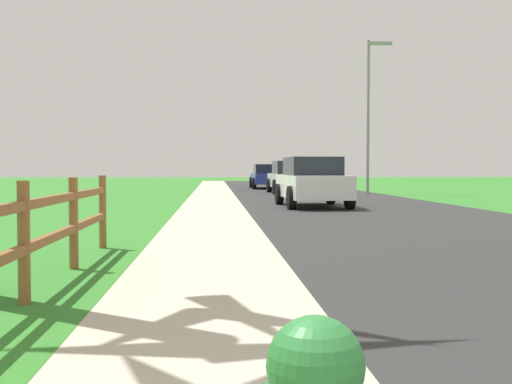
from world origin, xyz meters
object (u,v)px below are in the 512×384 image
at_px(parked_suv_white, 312,182).
at_px(parked_car_silver, 291,177).
at_px(parked_car_blue, 268,176).
at_px(street_lamp, 370,104).

bearing_deg(parked_suv_white, parked_car_silver, 86.69).
bearing_deg(parked_car_blue, parked_car_silver, -86.47).
distance_m(parked_suv_white, parked_car_blue, 18.48).
bearing_deg(parked_car_blue, street_lamp, -65.78).
height_order(parked_car_silver, street_lamp, street_lamp).
relative_size(parked_car_blue, street_lamp, 0.68).
height_order(parked_suv_white, street_lamp, street_lamp).
bearing_deg(parked_car_silver, street_lamp, -20.21).
xyz_separation_m(parked_suv_white, street_lamp, (4.19, 9.52, 3.41)).
xyz_separation_m(parked_suv_white, parked_car_silver, (0.63, 10.83, -0.00)).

